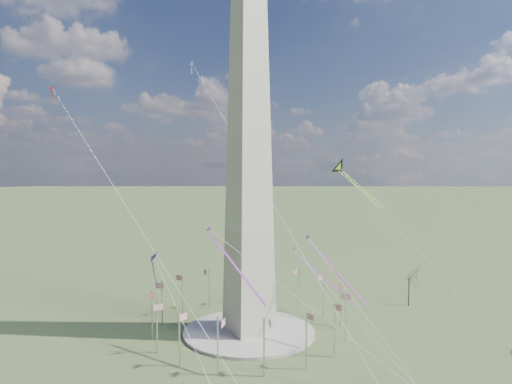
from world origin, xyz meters
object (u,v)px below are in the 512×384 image
person_east (511,352)px  kite_delta_black (341,170)px  tree_near (409,276)px  washington_monument (249,158)px

person_east → kite_delta_black: kite_delta_black is taller
kite_delta_black → tree_near: bearing=131.0°
tree_near → washington_monument: bearing=174.5°
washington_monument → person_east: bearing=-43.6°
washington_monument → person_east: 80.76m
washington_monument → tree_near: size_ratio=7.29×
person_east → kite_delta_black: bearing=-104.1°
tree_near → person_east: tree_near is taller
person_east → washington_monument: bearing=-66.4°
washington_monument → tree_near: washington_monument is taller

